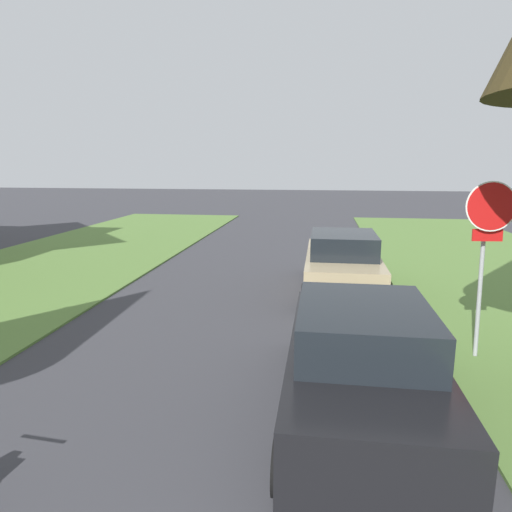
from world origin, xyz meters
TOP-DOWN VIEW (x-y plane):
  - stop_sign_far at (4.29, 9.63)m, footprint 0.81×0.32m
  - parked_sedan_black at (2.16, 7.56)m, footprint 1.94×4.40m
  - parked_sedan_tan at (2.18, 13.48)m, footprint 1.94×4.40m

SIDE VIEW (x-z plane):
  - parked_sedan_black at x=2.16m, z-range -0.06..1.51m
  - parked_sedan_tan at x=2.18m, z-range -0.06..1.51m
  - stop_sign_far at x=4.29m, z-range 0.71..3.68m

